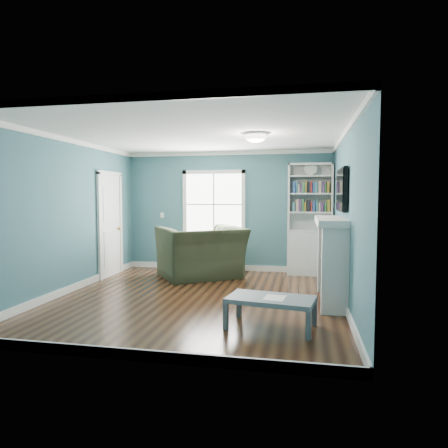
# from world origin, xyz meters

# --- Properties ---
(floor) EXTENTS (5.00, 5.00, 0.00)m
(floor) POSITION_xyz_m (0.00, 0.00, 0.00)
(floor) COLOR black
(floor) RESTS_ON ground
(room_walls) EXTENTS (5.00, 5.00, 5.00)m
(room_walls) POSITION_xyz_m (0.00, 0.00, 1.58)
(room_walls) COLOR #3B656F
(room_walls) RESTS_ON ground
(trim) EXTENTS (4.50, 5.00, 2.60)m
(trim) POSITION_xyz_m (0.00, 0.00, 1.24)
(trim) COLOR white
(trim) RESTS_ON ground
(window) EXTENTS (1.40, 0.06, 1.50)m
(window) POSITION_xyz_m (-0.30, 2.49, 1.45)
(window) COLOR white
(window) RESTS_ON room_walls
(bookshelf) EXTENTS (0.90, 0.35, 2.31)m
(bookshelf) POSITION_xyz_m (1.77, 2.30, 0.92)
(bookshelf) COLOR silver
(bookshelf) RESTS_ON ground
(fireplace) EXTENTS (0.44, 1.58, 1.30)m
(fireplace) POSITION_xyz_m (2.08, 0.20, 0.64)
(fireplace) COLOR black
(fireplace) RESTS_ON ground
(tv) EXTENTS (0.06, 1.10, 0.65)m
(tv) POSITION_xyz_m (2.20, 0.20, 1.72)
(tv) COLOR black
(tv) RESTS_ON fireplace
(door) EXTENTS (0.12, 0.98, 2.17)m
(door) POSITION_xyz_m (-2.22, 1.40, 1.07)
(door) COLOR silver
(door) RESTS_ON ground
(ceiling_fixture) EXTENTS (0.38, 0.38, 0.15)m
(ceiling_fixture) POSITION_xyz_m (0.90, 0.10, 2.55)
(ceiling_fixture) COLOR white
(ceiling_fixture) RESTS_ON room_walls
(light_switch) EXTENTS (0.08, 0.01, 0.12)m
(light_switch) POSITION_xyz_m (-1.50, 2.48, 1.20)
(light_switch) COLOR white
(light_switch) RESTS_ON room_walls
(recliner) EXTENTS (1.86, 1.73, 1.36)m
(recliner) POSITION_xyz_m (-0.36, 1.60, 0.68)
(recliner) COLOR #252E1D
(recliner) RESTS_ON ground
(coffee_table) EXTENTS (1.14, 0.74, 0.38)m
(coffee_table) POSITION_xyz_m (1.25, -1.22, 0.33)
(coffee_table) COLOR #454D53
(coffee_table) RESTS_ON ground
(paper_sheet) EXTENTS (0.28, 0.34, 0.00)m
(paper_sheet) POSITION_xyz_m (1.30, -1.26, 0.39)
(paper_sheet) COLOR white
(paper_sheet) RESTS_ON coffee_table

